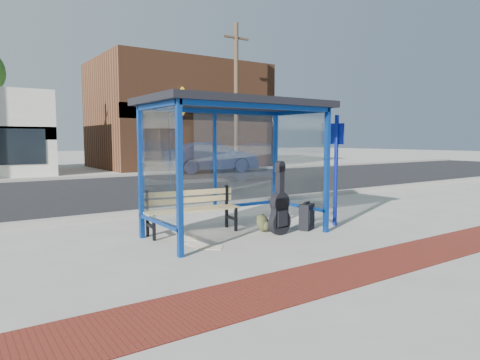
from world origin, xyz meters
TOP-DOWN VIEW (x-y plane):
  - ground at (0.00, 0.00)m, footprint 120.00×120.00m
  - brick_paver_strip at (0.00, -2.60)m, footprint 60.00×1.00m
  - curb_near at (0.00, 2.90)m, footprint 60.00×0.25m
  - street_asphalt at (0.00, 8.00)m, footprint 60.00×10.00m
  - curb_far at (0.00, 13.10)m, footprint 60.00×0.25m
  - far_sidewalk at (0.00, 15.00)m, footprint 60.00×4.00m
  - bus_shelter at (0.00, 0.07)m, footprint 3.30×1.80m
  - storefront_brown at (8.00, 18.49)m, footprint 10.00×7.08m
  - tree_right at (12.50, 22.00)m, footprint 3.60×3.60m
  - utility_pole_east at (9.00, 13.40)m, footprint 1.60×0.24m
  - bench at (-0.59, 0.61)m, footprint 1.82×0.60m
  - guitar_bag at (0.66, -0.42)m, footprint 0.47×0.18m
  - suitcase at (1.35, -0.40)m, footprint 0.37×0.31m
  - backpack at (0.56, -0.06)m, footprint 0.31×0.29m
  - sign_post at (2.12, -0.40)m, footprint 0.14×0.26m
  - newspaper_a at (-0.94, -0.19)m, footprint 0.30×0.36m
  - newspaper_b at (-0.86, -0.50)m, footprint 0.52×0.50m
  - newspaper_c at (-0.87, 0.25)m, footprint 0.42×0.46m
  - parked_car at (7.04, 12.78)m, footprint 4.92×2.20m
  - fire_hydrant at (9.87, 13.86)m, footprint 0.36×0.25m

SIDE VIEW (x-z plane):
  - ground at x=0.00m, z-range 0.00..0.00m
  - street_asphalt at x=0.00m, z-range 0.00..0.00m
  - newspaper_a at x=-0.94m, z-range 0.00..0.01m
  - newspaper_c at x=-0.87m, z-range 0.00..0.01m
  - newspaper_b at x=-0.86m, z-range 0.00..0.01m
  - far_sidewalk at x=0.00m, z-range 0.00..0.01m
  - brick_paver_strip at x=0.00m, z-range 0.00..0.01m
  - curb_near at x=0.00m, z-range 0.00..0.12m
  - curb_far at x=0.00m, z-range 0.00..0.12m
  - backpack at x=0.56m, z-range -0.01..0.32m
  - suitcase at x=1.35m, z-range -0.02..0.53m
  - fire_hydrant at x=9.87m, z-range 0.04..0.86m
  - guitar_bag at x=0.66m, z-range -0.17..1.09m
  - bench at x=-0.59m, z-range 0.06..0.90m
  - parked_car at x=7.04m, z-range 0.00..1.57m
  - sign_post at x=2.12m, z-range 0.14..2.34m
  - bus_shelter at x=0.00m, z-range 0.86..3.28m
  - storefront_brown at x=8.00m, z-range 0.00..6.40m
  - utility_pole_east at x=9.00m, z-range 0.11..8.11m
  - tree_right at x=12.50m, z-range 1.94..8.97m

